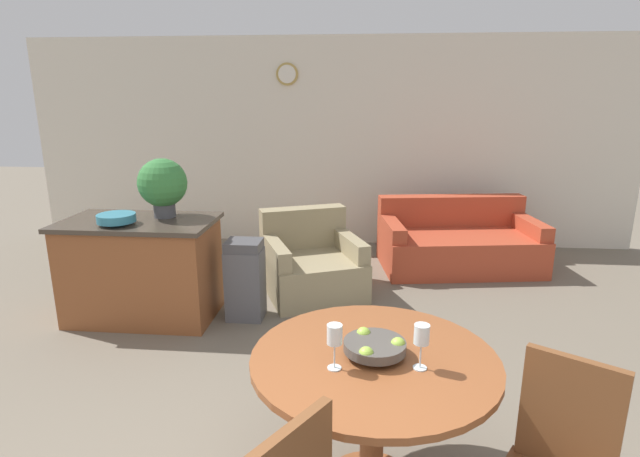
# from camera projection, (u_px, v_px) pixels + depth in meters

# --- Properties ---
(wall_back) EXTENTS (8.00, 0.09, 2.70)m
(wall_back) POSITION_uv_depth(u_px,v_px,m) (327.00, 143.00, 6.60)
(wall_back) COLOR silver
(wall_back) RESTS_ON ground_plane
(dining_table) EXTENTS (1.18, 1.18, 0.77)m
(dining_table) POSITION_uv_depth(u_px,v_px,m) (373.00, 389.00, 2.41)
(dining_table) COLOR brown
(dining_table) RESTS_ON ground_plane
(fruit_bowl) EXTENTS (0.30, 0.30, 0.10)m
(fruit_bowl) POSITION_uv_depth(u_px,v_px,m) (375.00, 346.00, 2.35)
(fruit_bowl) COLOR #4C4742
(fruit_bowl) RESTS_ON dining_table
(wine_glass_left) EXTENTS (0.07, 0.07, 0.21)m
(wine_glass_left) POSITION_uv_depth(u_px,v_px,m) (335.00, 336.00, 2.21)
(wine_glass_left) COLOR silver
(wine_glass_left) RESTS_ON dining_table
(wine_glass_right) EXTENTS (0.07, 0.07, 0.21)m
(wine_glass_right) POSITION_uv_depth(u_px,v_px,m) (422.00, 336.00, 2.21)
(wine_glass_right) COLOR silver
(wine_glass_right) RESTS_ON dining_table
(kitchen_island) EXTENTS (1.32, 0.77, 0.91)m
(kitchen_island) POSITION_uv_depth(u_px,v_px,m) (142.00, 269.00, 4.47)
(kitchen_island) COLOR brown
(kitchen_island) RESTS_ON ground_plane
(teal_bowl) EXTENTS (0.31, 0.31, 0.09)m
(teal_bowl) POSITION_uv_depth(u_px,v_px,m) (116.00, 218.00, 4.18)
(teal_bowl) COLOR teal
(teal_bowl) RESTS_ON kitchen_island
(potted_plant) EXTENTS (0.43, 0.43, 0.52)m
(potted_plant) POSITION_uv_depth(u_px,v_px,m) (163.00, 184.00, 4.39)
(potted_plant) COLOR #4C4C51
(potted_plant) RESTS_ON kitchen_island
(trash_bin) EXTENTS (0.32, 0.29, 0.73)m
(trash_bin) POSITION_uv_depth(u_px,v_px,m) (245.00, 280.00, 4.48)
(trash_bin) COLOR #56565B
(trash_bin) RESTS_ON ground_plane
(couch) EXTENTS (1.89, 1.24, 0.79)m
(couch) POSITION_uv_depth(u_px,v_px,m) (458.00, 244.00, 5.85)
(couch) COLOR #B24228
(couch) RESTS_ON ground_plane
(armchair) EXTENTS (1.19, 1.21, 0.82)m
(armchair) POSITION_uv_depth(u_px,v_px,m) (311.00, 266.00, 5.08)
(armchair) COLOR #998966
(armchair) RESTS_ON ground_plane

